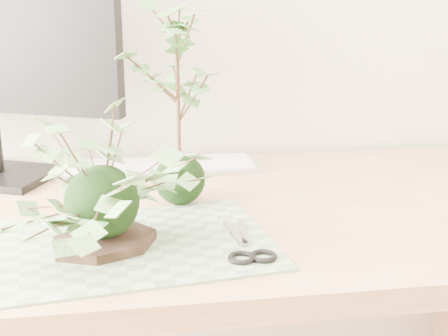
{
  "coord_description": "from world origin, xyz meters",
  "views": [
    {
      "loc": [
        -0.15,
        0.18,
        1.13
      ],
      "look_at": [
        0.0,
        1.14,
        0.84
      ],
      "focal_mm": 50.0,
      "sensor_mm": 36.0,
      "label": 1
    }
  ],
  "objects": [
    {
      "name": "ivy_kokedama",
      "position": [
        -0.2,
        1.07,
        0.87
      ],
      "size": [
        0.41,
        0.41,
        0.22
      ],
      "rotation": [
        0.0,
        0.0,
        -0.37
      ],
      "color": "black",
      "rests_on": "stone_dish"
    },
    {
      "name": "stone_dish",
      "position": [
        -0.2,
        1.07,
        0.75
      ],
      "size": [
        0.22,
        0.22,
        0.01
      ],
      "primitive_type": "cylinder",
      "rotation": [
        0.0,
        0.0,
        0.42
      ],
      "color": "black",
      "rests_on": "cutting_mat"
    },
    {
      "name": "cutting_mat",
      "position": [
        -0.17,
        1.08,
        0.74
      ],
      "size": [
        0.5,
        0.36,
        0.0
      ],
      "primitive_type": "cube",
      "rotation": [
        0.0,
        0.0,
        0.12
      ],
      "color": "slate",
      "rests_on": "desk"
    },
    {
      "name": "scissors",
      "position": [
        0.02,
        1.01,
        0.75
      ],
      "size": [
        0.07,
        0.17,
        0.01
      ],
      "rotation": [
        0.0,
        0.0,
        0.02
      ],
      "color": "#959596",
      "rests_on": "cutting_mat"
    },
    {
      "name": "maple_kokedama",
      "position": [
        -0.06,
        1.26,
        1.01
      ],
      "size": [
        0.25,
        0.25,
        0.39
      ],
      "rotation": [
        0.0,
        0.0,
        -0.24
      ],
      "color": "black",
      "rests_on": "desk"
    },
    {
      "name": "keyboard",
      "position": [
        -0.09,
        1.48,
        0.75
      ],
      "size": [
        0.43,
        0.13,
        0.02
      ],
      "rotation": [
        0.0,
        0.0,
        0.0
      ],
      "color": "#B4B5C0",
      "rests_on": "desk"
    },
    {
      "name": "desk",
      "position": [
        -0.08,
        1.23,
        0.65
      ],
      "size": [
        1.6,
        0.7,
        0.74
      ],
      "color": "tan",
      "rests_on": "ground_plane"
    }
  ]
}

